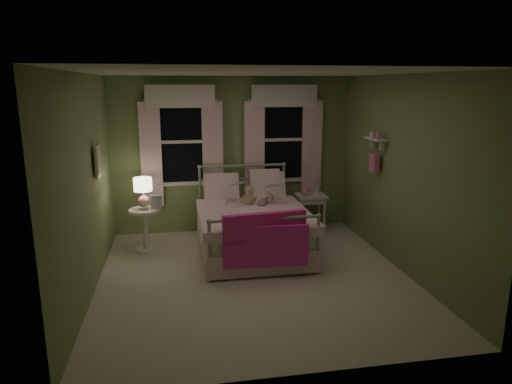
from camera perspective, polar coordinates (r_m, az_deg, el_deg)
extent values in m
plane|color=beige|center=(6.08, -0.16, -10.60)|extent=(4.20, 4.20, 0.00)
plane|color=white|center=(5.56, -0.18, 14.71)|extent=(4.20, 4.20, 0.00)
plane|color=#748650|center=(7.72, -2.87, 4.61)|extent=(4.00, 0.00, 4.00)
plane|color=#748650|center=(3.70, 5.49, -5.08)|extent=(4.00, 0.00, 4.00)
plane|color=#748650|center=(5.69, -20.41, 0.67)|extent=(0.00, 4.20, 4.20)
plane|color=#748650|center=(6.33, 17.97, 2.06)|extent=(0.00, 4.20, 4.20)
cube|color=white|center=(6.82, -0.47, -4.14)|extent=(1.44, 1.94, 0.26)
cube|color=white|center=(6.90, -0.47, -6.04)|extent=(1.54, 2.02, 0.30)
cube|color=white|center=(6.63, -0.26, -3.04)|extent=(1.58, 1.75, 0.14)
cylinder|color=#9EB793|center=(6.78, -6.25, -5.39)|extent=(0.04, 1.90, 0.04)
cylinder|color=#9EB793|center=(7.00, 5.12, -4.76)|extent=(0.04, 1.90, 0.04)
cylinder|color=#9EB793|center=(7.63, -6.97, -1.13)|extent=(0.04, 0.04, 1.15)
cylinder|color=#9EB793|center=(7.83, 3.46, -0.68)|extent=(0.04, 0.04, 1.15)
sphere|color=#9EB793|center=(7.51, -7.09, 3.12)|extent=(0.07, 0.07, 0.07)
sphere|color=#9EB793|center=(7.71, 3.52, 3.46)|extent=(0.07, 0.07, 0.07)
cylinder|color=#9EB793|center=(7.58, -1.72, 3.31)|extent=(1.42, 0.04, 0.04)
cylinder|color=#9EB793|center=(7.62, -1.71, 1.68)|extent=(1.38, 0.03, 0.03)
cylinder|color=#9EB793|center=(5.83, -5.80, -7.48)|extent=(0.04, 0.04, 0.80)
cylinder|color=#9EB793|center=(6.09, 7.72, -6.62)|extent=(0.04, 0.04, 0.80)
sphere|color=#9EB793|center=(5.71, -5.89, -3.72)|extent=(0.07, 0.07, 0.07)
sphere|color=#9EB793|center=(5.97, 7.84, -3.00)|extent=(0.07, 0.07, 0.07)
cylinder|color=#9EB793|center=(5.80, 1.13, -3.38)|extent=(1.42, 0.04, 0.04)
cube|color=white|center=(7.34, -4.32, 0.16)|extent=(0.55, 0.32, 0.57)
cube|color=white|center=(7.45, 1.50, 0.39)|extent=(0.55, 0.32, 0.57)
cube|color=white|center=(7.43, 1.12, 0.98)|extent=(0.48, 0.30, 0.51)
cube|color=#E02B86|center=(5.82, 1.13, -4.13)|extent=(1.10, 0.24, 0.32)
cube|color=#F22FB0|center=(5.84, 1.25, -6.86)|extent=(1.10, 0.10, 0.55)
imported|color=#F7D1DD|center=(7.08, -3.33, 0.70)|extent=(0.28, 0.20, 0.70)
imported|color=#F7D1DD|center=(7.16, 1.12, 1.06)|extent=(0.45, 0.40, 0.75)
imported|color=beige|center=(6.83, -3.08, 0.59)|extent=(0.23, 0.17, 0.26)
imported|color=beige|center=(6.93, 1.52, 0.42)|extent=(0.22, 0.15, 0.26)
sphere|color=tan|center=(7.01, -0.89, -0.84)|extent=(0.20, 0.20, 0.20)
sphere|color=tan|center=(6.96, -0.87, 0.23)|extent=(0.14, 0.14, 0.14)
sphere|color=tan|center=(6.94, -1.24, 0.66)|extent=(0.06, 0.06, 0.06)
sphere|color=tan|center=(6.96, -0.50, 0.69)|extent=(0.06, 0.06, 0.06)
sphere|color=tan|center=(6.97, -1.50, -0.77)|extent=(0.08, 0.08, 0.08)
sphere|color=tan|center=(6.99, -0.20, -0.72)|extent=(0.08, 0.08, 0.08)
sphere|color=#8C6B51|center=(6.91, -0.79, 0.09)|extent=(0.05, 0.05, 0.05)
cylinder|color=white|center=(7.01, -13.79, -2.25)|extent=(0.46, 0.46, 0.04)
cylinder|color=white|center=(7.10, -13.66, -4.66)|extent=(0.08, 0.08, 0.60)
cylinder|color=white|center=(7.20, -13.52, -6.98)|extent=(0.34, 0.34, 0.03)
sphere|color=#F8A693|center=(6.98, -13.86, -1.14)|extent=(0.18, 0.18, 0.18)
cylinder|color=pink|center=(6.95, -13.91, -0.19)|extent=(0.03, 0.03, 0.11)
cylinder|color=#FFEAC6|center=(6.92, -13.98, 0.94)|extent=(0.27, 0.27, 0.20)
imported|color=beige|center=(6.92, -13.02, -2.17)|extent=(0.17, 0.22, 0.02)
cube|color=white|center=(7.75, 6.87, -0.48)|extent=(0.50, 0.40, 0.04)
cube|color=white|center=(7.77, 6.85, -0.98)|extent=(0.44, 0.34, 0.08)
cylinder|color=white|center=(7.64, 5.69, -3.14)|extent=(0.04, 0.04, 0.60)
cylinder|color=white|center=(7.76, 8.54, -2.97)|extent=(0.04, 0.04, 0.60)
cylinder|color=white|center=(7.92, 5.10, -2.54)|extent=(0.04, 0.04, 0.60)
cylinder|color=white|center=(8.03, 7.86, -2.39)|extent=(0.04, 0.04, 0.60)
sphere|color=pink|center=(7.71, 6.17, 0.07)|extent=(0.14, 0.14, 0.14)
cube|color=pink|center=(7.63, 6.35, -0.23)|extent=(0.10, 0.05, 0.04)
cylinder|color=white|center=(7.82, 7.62, 0.29)|extent=(0.05, 0.05, 0.14)
cylinder|color=#4C7F3F|center=(7.79, 7.64, 1.07)|extent=(0.01, 0.01, 0.12)
sphere|color=pink|center=(7.78, 7.66, 1.58)|extent=(0.06, 0.06, 0.06)
cube|color=black|center=(7.62, -9.27, 6.23)|extent=(0.76, 0.02, 1.35)
cube|color=white|center=(7.54, -9.47, 11.50)|extent=(0.84, 0.05, 0.06)
cube|color=white|center=(7.71, -9.07, 1.05)|extent=(0.84, 0.05, 0.06)
cube|color=white|center=(7.60, -12.30, 6.09)|extent=(0.06, 0.05, 1.40)
cube|color=white|center=(7.61, -6.24, 6.32)|extent=(0.06, 0.05, 1.40)
cube|color=white|center=(7.60, -9.27, 6.22)|extent=(0.76, 0.04, 0.05)
cube|color=white|center=(7.59, -12.99, 4.52)|extent=(0.34, 0.06, 1.70)
cube|color=silver|center=(7.60, -5.42, 4.81)|extent=(0.34, 0.06, 1.70)
cube|color=white|center=(7.48, -9.47, 11.71)|extent=(1.10, 0.08, 0.36)
cylinder|color=white|center=(7.52, -9.46, 11.26)|extent=(1.20, 0.03, 0.03)
cube|color=black|center=(7.83, 3.35, 6.57)|extent=(0.76, 0.02, 1.35)
cube|color=white|center=(7.76, 3.45, 11.69)|extent=(0.84, 0.05, 0.06)
cube|color=white|center=(7.92, 3.31, 1.52)|extent=(0.84, 0.05, 0.06)
cube|color=white|center=(7.73, 0.48, 6.50)|extent=(0.06, 0.05, 1.40)
cube|color=white|center=(7.91, 6.22, 6.59)|extent=(0.06, 0.05, 1.40)
cube|color=white|center=(7.81, 3.38, 6.55)|extent=(0.76, 0.04, 0.05)
cube|color=white|center=(7.69, -0.20, 4.97)|extent=(0.34, 0.06, 1.70)
cube|color=silver|center=(7.92, 6.97, 5.12)|extent=(0.34, 0.06, 1.70)
cube|color=white|center=(7.69, 3.57, 11.90)|extent=(1.10, 0.08, 0.36)
cylinder|color=white|center=(7.73, 3.49, 11.47)|extent=(1.20, 0.03, 0.03)
cube|color=white|center=(6.84, 14.66, 6.46)|extent=(0.15, 0.50, 0.03)
cube|color=white|center=(6.74, 15.46, 5.63)|extent=(0.06, 0.03, 0.14)
cube|color=white|center=(7.01, 14.41, 5.97)|extent=(0.06, 0.03, 0.14)
cylinder|color=pink|center=(6.75, 15.05, 6.95)|extent=(0.06, 0.06, 0.10)
sphere|color=white|center=(6.93, 14.34, 6.98)|extent=(0.08, 0.08, 0.08)
cube|color=pink|center=(6.90, 14.57, 3.58)|extent=(0.08, 0.18, 0.26)
cube|color=beige|center=(6.23, -19.17, 3.67)|extent=(0.03, 0.32, 0.42)
cube|color=silver|center=(6.23, -19.03, 3.67)|extent=(0.01, 0.25, 0.34)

